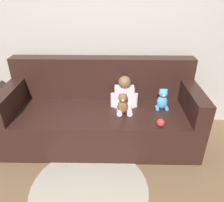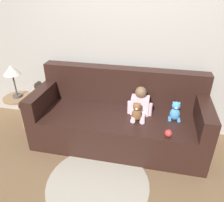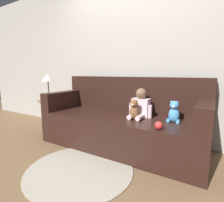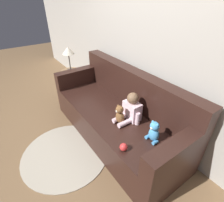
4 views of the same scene
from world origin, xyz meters
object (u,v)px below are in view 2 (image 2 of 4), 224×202
couch (119,119)px  teddy_bear_brown (137,112)px  toy_ball (168,133)px  side_table (14,84)px  plush_toy_side (175,112)px  person_baby (140,104)px

couch → teddy_bear_brown: (0.24, -0.15, 0.24)m
toy_ball → side_table: side_table is taller
teddy_bear_brown → side_table: size_ratio=0.25×
couch → plush_toy_side: bearing=-3.2°
person_baby → toy_ball: (0.36, -0.40, -0.11)m
side_table → plush_toy_side: bearing=0.6°
side_table → couch: bearing=2.5°
plush_toy_side → side_table: 2.13m
couch → plush_toy_side: (0.69, -0.04, 0.23)m
person_baby → teddy_bear_brown: (-0.02, -0.16, -0.03)m
couch → person_baby: (0.26, 0.01, 0.26)m
plush_toy_side → toy_ball: size_ratio=3.07×
person_baby → toy_ball: person_baby is taller
person_baby → side_table: size_ratio=0.37×
person_baby → teddy_bear_brown: person_baby is taller
couch → person_baby: bearing=1.1°
teddy_bear_brown → plush_toy_side: (0.45, 0.11, -0.00)m
teddy_bear_brown → toy_ball: 0.46m
couch → teddy_bear_brown: 0.37m
teddy_bear_brown → side_table: 1.68m
plush_toy_side → toy_ball: plush_toy_side is taller
person_baby → side_table: 1.69m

